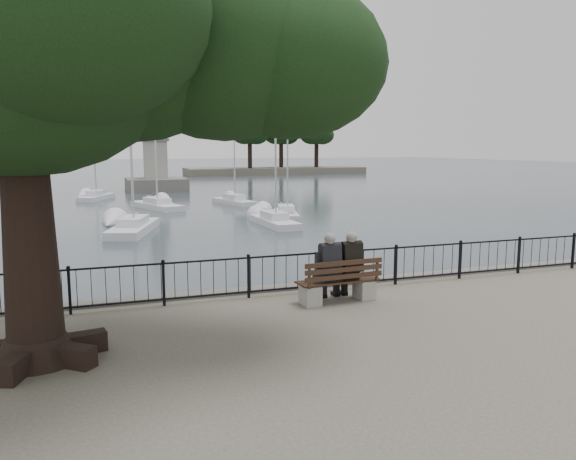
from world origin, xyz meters
name	(u,v)px	position (x,y,z in m)	size (l,w,h in m)	color
harbor	(282,308)	(0.00, 3.00, -0.50)	(260.00, 260.00, 1.20)	#545350
railing	(288,272)	(0.00, 2.50, 0.56)	(22.06, 0.06, 1.00)	black
bench	(339,287)	(0.90, 1.47, 0.36)	(2.01, 0.71, 1.04)	gray
person_left	(327,270)	(0.62, 1.56, 0.76)	(0.50, 0.84, 1.65)	black
person_right	(348,268)	(1.18, 1.60, 0.76)	(0.50, 0.84, 1.65)	black
tree	(69,30)	(-4.67, -0.02, 5.47)	(10.18, 7.11, 8.32)	black
lion_monument	(156,169)	(2.00, 49.93, 1.23)	(6.03, 6.03, 8.89)	#545350
sailboat_b	(134,226)	(-2.39, 20.84, -0.62)	(3.36, 6.25, 13.74)	silver
sailboat_c	(274,220)	(5.62, 20.93, -0.67)	(1.66, 5.30, 10.99)	silver
sailboat_d	(286,213)	(7.53, 24.30, -0.73)	(2.51, 5.00, 7.92)	silver
sailboat_f	(157,204)	(0.11, 32.18, -0.65)	(3.49, 6.01, 12.27)	silver
sailboat_g	(234,201)	(6.33, 33.57, -0.70)	(2.65, 5.27, 9.49)	silver
sailboat_h	(96,195)	(-4.06, 41.44, -0.64)	(3.32, 5.29, 12.11)	silver
far_shore	(280,150)	(25.54, 79.46, 3.00)	(30.00, 8.60, 9.18)	#514C40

